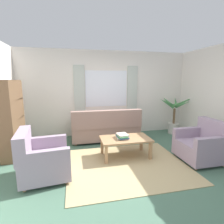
{
  "coord_description": "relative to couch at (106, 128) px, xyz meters",
  "views": [
    {
      "loc": [
        -1.03,
        -3.2,
        1.72
      ],
      "look_at": [
        -0.16,
        0.7,
        0.99
      ],
      "focal_mm": 28.15,
      "sensor_mm": 36.0,
      "label": 1
    }
  ],
  "objects": [
    {
      "name": "potted_plant",
      "position": [
        2.28,
        0.18,
        0.24
      ],
      "size": [
        1.19,
        1.13,
        1.24
      ],
      "color": "#B7B2A8",
      "rests_on": "ground_plane"
    },
    {
      "name": "bookshelf",
      "position": [
        -2.2,
        -0.53,
        0.43
      ],
      "size": [
        0.3,
        0.94,
        1.72
      ],
      "rotation": [
        0.0,
        0.0,
        -1.57
      ],
      "color": "brown",
      "rests_on": "ground_plane"
    },
    {
      "name": "couch",
      "position": [
        0.0,
        0.0,
        0.0
      ],
      "size": [
        1.9,
        0.82,
        0.92
      ],
      "rotation": [
        0.0,
        0.0,
        3.14
      ],
      "color": "gray",
      "rests_on": "ground_plane"
    },
    {
      "name": "wall_back",
      "position": [
        0.15,
        0.68,
        0.93
      ],
      "size": [
        5.32,
        0.12,
        2.6
      ],
      "primitive_type": "cube",
      "color": "silver",
      "rests_on": "ground_plane"
    },
    {
      "name": "armchair_right",
      "position": [
        1.79,
        -1.71,
        -0.01
      ],
      "size": [
        0.82,
        0.84,
        0.88
      ],
      "rotation": [
        0.0,
        0.0,
        -1.57
      ],
      "color": "#998499",
      "rests_on": "ground_plane"
    },
    {
      "name": "area_rug",
      "position": [
        0.15,
        -1.58,
        -0.36
      ],
      "size": [
        2.39,
        2.02,
        0.01
      ],
      "primitive_type": "cube",
      "color": "tan",
      "rests_on": "ground_plane"
    },
    {
      "name": "ground_plane",
      "position": [
        0.15,
        -1.58,
        -0.37
      ],
      "size": [
        6.24,
        6.24,
        0.0
      ],
      "primitive_type": "plane",
      "color": "#476B56"
    },
    {
      "name": "armchair_left",
      "position": [
        -1.46,
        -1.69,
        -0.01
      ],
      "size": [
        0.91,
        0.93,
        0.88
      ],
      "rotation": [
        0.0,
        0.0,
        1.69
      ],
      "color": "#998499",
      "rests_on": "ground_plane"
    },
    {
      "name": "book_stack_on_table",
      "position": [
        0.16,
        -1.17,
        0.12
      ],
      "size": [
        0.27,
        0.34,
        0.1
      ],
      "color": "beige",
      "rests_on": "coffee_table"
    },
    {
      "name": "window_with_curtains",
      "position": [
        0.15,
        0.6,
        1.08
      ],
      "size": [
        1.98,
        0.07,
        1.4
      ],
      "color": "white"
    },
    {
      "name": "coffee_table",
      "position": [
        0.23,
        -1.18,
        0.01
      ],
      "size": [
        1.1,
        0.64,
        0.44
      ],
      "color": "#A87F56",
      "rests_on": "ground_plane"
    }
  ]
}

